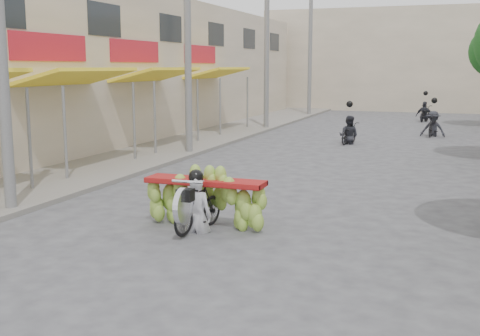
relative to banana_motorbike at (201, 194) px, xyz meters
name	(u,v)px	position (x,y,z in m)	size (l,w,h in m)	color
ground	(183,295)	(1.10, -3.17, -0.67)	(120.00, 120.00, 0.00)	#56565B
sidewalk_left	(184,141)	(-5.90, 11.83, -0.61)	(4.00, 60.00, 0.12)	gray
shophouse_row_left	(62,68)	(-10.88, 10.81, 2.33)	(9.77, 40.00, 6.00)	#C5B59B
far_building	(410,60)	(1.10, 34.83, 2.83)	(20.00, 6.00, 7.00)	#C5B59B
utility_pole_mid	(188,37)	(-4.30, 8.83, 3.36)	(0.60, 0.24, 8.00)	slate
utility_pole_far	(267,46)	(-4.30, 17.83, 3.36)	(0.60, 0.24, 8.00)	slate
utility_pole_back	(310,50)	(-4.30, 26.83, 3.36)	(0.60, 0.24, 8.00)	slate
banana_motorbike	(201,194)	(0.00, 0.00, 0.00)	(2.34, 1.78, 1.96)	black
bg_motorbike_a	(349,125)	(0.44, 13.70, 0.10)	(0.86, 1.55, 1.95)	black
bg_motorbike_b	(433,118)	(3.49, 17.48, 0.16)	(1.12, 1.87, 1.95)	black
bg_motorbike_c	(425,107)	(2.75, 24.95, 0.13)	(1.06, 1.65, 1.95)	black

